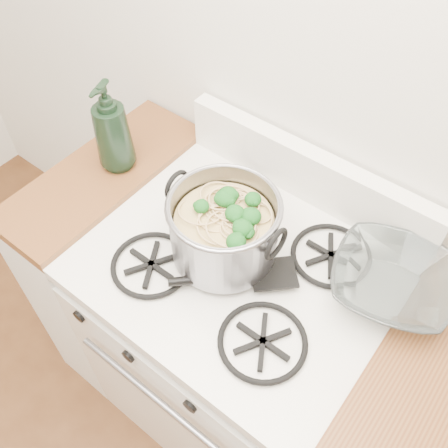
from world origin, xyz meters
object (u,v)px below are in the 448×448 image
(gas_range, at_px, (237,345))
(bottle, at_px, (111,127))
(stock_pot, at_px, (224,229))
(glass_bowl, at_px, (389,286))
(spatula, at_px, (274,272))

(gas_range, xyz_separation_m, bottle, (-0.48, 0.05, 0.62))
(gas_range, xyz_separation_m, stock_pot, (-0.05, -0.01, 0.57))
(gas_range, relative_size, bottle, 3.33)
(stock_pot, bearing_deg, gas_range, 7.34)
(gas_range, relative_size, glass_bowl, 8.23)
(gas_range, distance_m, bottle, 0.79)
(stock_pot, bearing_deg, bottle, 172.06)
(spatula, relative_size, glass_bowl, 2.76)
(bottle, bearing_deg, spatula, -20.20)
(glass_bowl, height_order, bottle, bottle)
(glass_bowl, bearing_deg, stock_pot, -158.47)
(stock_pot, xyz_separation_m, bottle, (-0.44, 0.06, 0.05))
(stock_pot, xyz_separation_m, glass_bowl, (0.38, 0.15, -0.07))
(stock_pot, relative_size, bottle, 1.09)
(gas_range, distance_m, spatula, 0.51)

